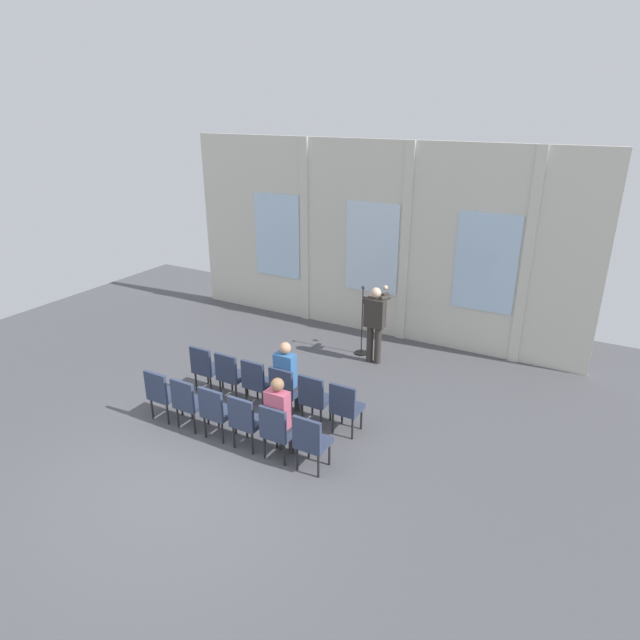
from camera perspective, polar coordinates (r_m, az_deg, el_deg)
ground_plane at (r=8.55m, az=-13.89°, el=-15.98°), size 16.97×16.97×0.00m
rear_partition at (r=12.63m, az=5.66°, el=8.10°), size 9.60×0.14×4.41m
speaker at (r=11.39m, az=5.71°, el=0.06°), size 0.51×0.69×1.65m
mic_stand at (r=11.98m, az=4.33°, el=-2.02°), size 0.28×0.28×1.55m
chair_r0_c0 at (r=10.54m, az=-11.80°, el=-4.69°), size 0.46×0.44×0.94m
chair_r0_c1 at (r=10.20m, az=-9.27°, el=-5.44°), size 0.46×0.44×0.94m
chair_r0_c2 at (r=9.88m, az=-6.57°, el=-6.23°), size 0.46×0.44×0.94m
chair_r0_c3 at (r=9.58m, az=-3.68°, el=-7.06°), size 0.46×0.44×0.94m
audience_r0_c3 at (r=9.53m, az=-3.46°, el=-5.66°), size 0.36×0.39×1.38m
chair_r0_c4 at (r=9.31m, az=-0.61°, el=-7.92°), size 0.46×0.44×0.94m
chair_r0_c5 at (r=9.08m, az=2.65°, el=-8.80°), size 0.46×0.44×0.94m
chair_r1_c0 at (r=9.83m, az=-16.07°, el=-7.17°), size 0.46×0.44×0.94m
chair_r1_c1 at (r=9.46m, az=-13.51°, el=-8.09°), size 0.46×0.44×0.94m
chair_r1_c2 at (r=9.11m, az=-10.72°, el=-9.08°), size 0.46×0.44×0.94m
chair_r1_c3 at (r=8.79m, az=-7.72°, el=-10.11°), size 0.46×0.44×0.94m
chair_r1_c4 at (r=8.49m, az=-4.47°, el=-11.19°), size 0.46×0.44×0.94m
audience_r1_c4 at (r=8.43m, az=-4.21°, el=-9.66°), size 0.36×0.39×1.37m
chair_r1_c5 at (r=8.23m, az=-0.97°, el=-12.30°), size 0.46×0.44×0.94m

